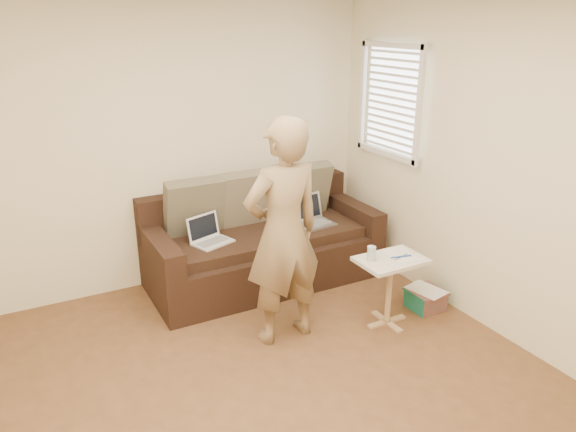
{
  "coord_description": "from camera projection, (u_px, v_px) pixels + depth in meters",
  "views": [
    {
      "loc": [
        -1.35,
        -2.59,
        2.43
      ],
      "look_at": [
        0.8,
        1.4,
        0.78
      ],
      "focal_mm": 34.02,
      "sensor_mm": 36.0,
      "label": 1
    }
  ],
  "objects": [
    {
      "name": "laptop_white",
      "position": [
        213.0,
        243.0,
        4.91
      ],
      "size": [
        0.4,
        0.35,
        0.25
      ],
      "primitive_type": null,
      "rotation": [
        0.0,
        0.0,
        0.34
      ],
      "color": "white",
      "rests_on": "sofa"
    },
    {
      "name": "sofa",
      "position": [
        264.0,
        240.0,
        5.23
      ],
      "size": [
        2.2,
        0.95,
        0.85
      ],
      "primitive_type": null,
      "color": "black",
      "rests_on": "ground"
    },
    {
      "name": "laptop_silver",
      "position": [
        314.0,
        225.0,
        5.34
      ],
      "size": [
        0.41,
        0.32,
        0.26
      ],
      "primitive_type": null,
      "rotation": [
        0.0,
        0.0,
        0.09
      ],
      "color": "#B7BABC",
      "rests_on": "sofa"
    },
    {
      "name": "wall_back",
      "position": [
        167.0,
        149.0,
        5.0
      ],
      "size": [
        4.0,
        0.0,
        4.0
      ],
      "primitive_type": "plane",
      "rotation": [
        1.57,
        0.0,
        0.0
      ],
      "color": "#F0E5BC",
      "rests_on": "ground"
    },
    {
      "name": "person",
      "position": [
        283.0,
        233.0,
        4.13
      ],
      "size": [
        0.68,
        0.48,
        1.8
      ],
      "primitive_type": "imported",
      "rotation": [
        0.0,
        0.0,
        3.19
      ],
      "color": "olive",
      "rests_on": "ground"
    },
    {
      "name": "wall_right",
      "position": [
        521.0,
        181.0,
        4.03
      ],
      "size": [
        0.0,
        4.5,
        4.5
      ],
      "primitive_type": "plane",
      "rotation": [
        1.57,
        0.0,
        -1.57
      ],
      "color": "#F0E5BC",
      "rests_on": "ground"
    },
    {
      "name": "pillow_right",
      "position": [
        304.0,
        190.0,
        5.52
      ],
      "size": [
        0.55,
        0.28,
        0.57
      ],
      "primitive_type": null,
      "rotation": [
        0.26,
        0.0,
        0.0
      ],
      "color": "brown",
      "rests_on": "sofa"
    },
    {
      "name": "window_blinds",
      "position": [
        391.0,
        101.0,
        5.11
      ],
      "size": [
        0.12,
        0.88,
        1.08
      ],
      "primitive_type": null,
      "color": "white",
      "rests_on": "wall_right"
    },
    {
      "name": "floor",
      "position": [
        282.0,
        411.0,
        3.58
      ],
      "size": [
        4.5,
        4.5,
        0.0
      ],
      "primitive_type": "plane",
      "color": "brown",
      "rests_on": "ground"
    },
    {
      "name": "striped_box",
      "position": [
        425.0,
        299.0,
        4.82
      ],
      "size": [
        0.29,
        0.29,
        0.18
      ],
      "primitive_type": null,
      "color": "red",
      "rests_on": "ground"
    },
    {
      "name": "pillow_mid",
      "position": [
        249.0,
        198.0,
        5.28
      ],
      "size": [
        0.55,
        0.27,
        0.57
      ],
      "primitive_type": null,
      "rotation": [
        0.24,
        0.0,
        0.0
      ],
      "color": "brown",
      "rests_on": "sofa"
    },
    {
      "name": "paper_on_table",
      "position": [
        401.0,
        255.0,
        4.48
      ],
      "size": [
        0.25,
        0.33,
        0.0
      ],
      "primitive_type": null,
      "rotation": [
        0.0,
        0.0,
        -0.14
      ],
      "color": "white",
      "rests_on": "side_table"
    },
    {
      "name": "drinking_glass",
      "position": [
        371.0,
        254.0,
        4.36
      ],
      "size": [
        0.07,
        0.07,
        0.12
      ],
      "primitive_type": null,
      "color": "silver",
      "rests_on": "side_table"
    },
    {
      "name": "side_table",
      "position": [
        389.0,
        291.0,
        4.52
      ],
      "size": [
        0.54,
        0.38,
        0.6
      ],
      "primitive_type": null,
      "color": "silver",
      "rests_on": "ground"
    },
    {
      "name": "pillow_left",
      "position": [
        194.0,
        207.0,
        5.03
      ],
      "size": [
        0.55,
        0.29,
        0.57
      ],
      "primitive_type": null,
      "rotation": [
        0.28,
        0.0,
        0.0
      ],
      "color": "brown",
      "rests_on": "sofa"
    },
    {
      "name": "scissors",
      "position": [
        401.0,
        257.0,
        4.43
      ],
      "size": [
        0.19,
        0.13,
        0.02
      ],
      "primitive_type": null,
      "rotation": [
        0.0,
        0.0,
        -0.16
      ],
      "color": "silver",
      "rests_on": "side_table"
    }
  ]
}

